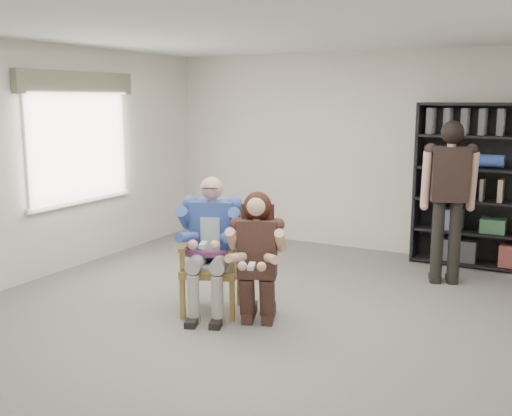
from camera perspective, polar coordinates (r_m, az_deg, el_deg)
The scene contains 8 objects.
room_shell at distance 5.43m, azimuth -1.09°, elevation 2.44°, with size 6.00×7.00×2.80m, color white, non-canonical shape.
floor at distance 5.79m, azimuth -1.04°, elevation -11.40°, with size 6.00×7.00×0.01m, color slate.
window_left at distance 7.98m, azimuth -16.44°, elevation 6.23°, with size 0.16×2.00×1.75m, color silver, non-canonical shape.
armchair at distance 6.07m, azimuth -4.25°, elevation -5.03°, with size 0.62×0.60×1.08m, color olive, non-canonical shape.
seated_man at distance 6.03m, azimuth -4.27°, elevation -3.55°, with size 0.60×0.84×1.40m, color #2A518D, non-canonical shape.
kneeling_woman at distance 5.67m, azimuth 0.08°, elevation -5.07°, with size 0.54×0.86×1.28m, color #33211C, non-canonical shape.
bookshelf at distance 8.11m, azimuth 21.19°, elevation 1.89°, with size 1.80×0.38×2.10m, color black, non-canonical shape.
standing_man at distance 7.26m, azimuth 17.83°, elevation 0.33°, with size 0.58×0.32×1.89m, color black, non-canonical shape.
Camera 1 is at (2.60, -4.71, 2.15)m, focal length 42.00 mm.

